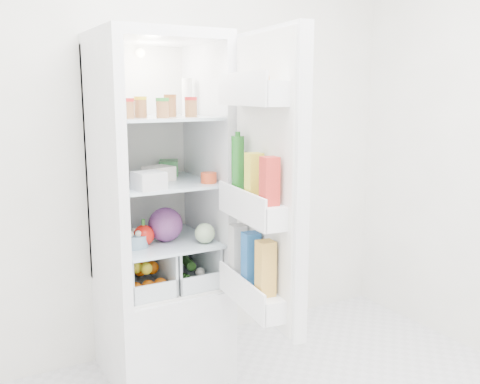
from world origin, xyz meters
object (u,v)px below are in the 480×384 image
mushroom_bowl (135,241)px  red_cabbage (165,224)px  refrigerator (158,252)px  fridge_door (264,187)px

mushroom_bowl → red_cabbage: bearing=8.1°
refrigerator → fridge_door: bearing=-67.1°
red_cabbage → refrigerator: bearing=96.4°
red_cabbage → mushroom_bowl: 0.19m
refrigerator → red_cabbage: (0.01, -0.10, 0.17)m
mushroom_bowl → fridge_door: (0.43, -0.51, 0.31)m
refrigerator → red_cabbage: bearing=-83.6°
red_cabbage → mushroom_bowl: red_cabbage is taller
fridge_door → red_cabbage: bearing=31.7°
refrigerator → red_cabbage: size_ratio=10.20×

